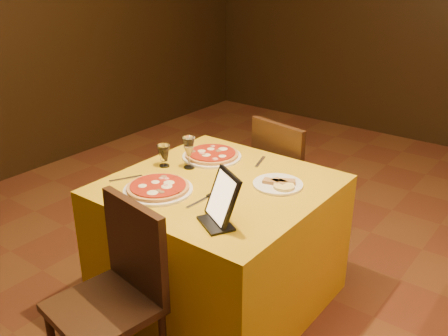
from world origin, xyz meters
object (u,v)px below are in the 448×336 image
Objects in this scene: pizza_near at (158,188)px; wine_glass at (189,152)px; chair_main_near at (103,307)px; pizza_far at (212,155)px; main_table at (219,243)px; tablet at (223,197)px; chair_main_far at (294,181)px; water_glass at (164,156)px.

pizza_near is 0.35m from wine_glass.
chair_main_near is 2.54× the size of pizza_far.
main_table is 4.51× the size of tablet.
chair_main_far is 7.00× the size of water_glass.
pizza_far is (-0.26, 1.09, 0.31)m from chair_main_near.
pizza_far is at bearing 161.11° from tablet.
chair_main_near is at bearing -76.66° from pizza_far.
tablet is (0.26, -0.31, 0.49)m from main_table.
main_table is 5.79× the size of wine_glass.
tablet is (0.45, -0.04, 0.10)m from pizza_near.
wine_glass is at bearing 81.60° from chair_main_far.
chair_main_near is at bearing -71.11° from pizza_near.
water_glass is at bearing 128.19° from pizza_near.
main_table is at bearing 54.26° from pizza_near.
water_glass is 0.53× the size of tablet.
pizza_far is at bearing 87.96° from wine_glass.
main_table is 1.21× the size of chair_main_far.
pizza_near is 1.91× the size of wine_glass.
tablet is (0.52, -0.57, 0.10)m from pizza_far.
chair_main_far is at bearing 70.98° from wine_glass.
pizza_near is 1.01× the size of pizza_far.
pizza_near is at bearing -156.43° from tablet.
water_glass is at bearing 75.44° from chair_main_far.
pizza_near is at bearing -51.81° from water_glass.
main_table is at bearing -13.38° from wine_glass.
pizza_near is at bearing 90.72° from chair_main_far.
wine_glass reaches higher than water_glass.
water_glass is 0.73m from tablet.
pizza_far is 1.47× the size of tablet.
chair_main_far is 0.90m from wine_glass.
pizza_far is 1.88× the size of wine_glass.
pizza_far is 2.75× the size of water_glass.
chair_main_near is 0.98m from water_glass.
chair_main_near is at bearing -64.25° from water_glass.
chair_main_near is at bearing -87.99° from tablet.
tablet is (0.26, 0.52, 0.41)m from chair_main_near.
pizza_far is (-0.26, 0.26, 0.39)m from main_table.
wine_glass is at bearing 102.53° from pizza_near.
water_glass is (-0.40, 0.82, 0.36)m from chair_main_near.
wine_glass is at bearing -92.04° from pizza_far.
wine_glass is at bearing 173.57° from tablet.
water_glass is at bearing -178.80° from main_table.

